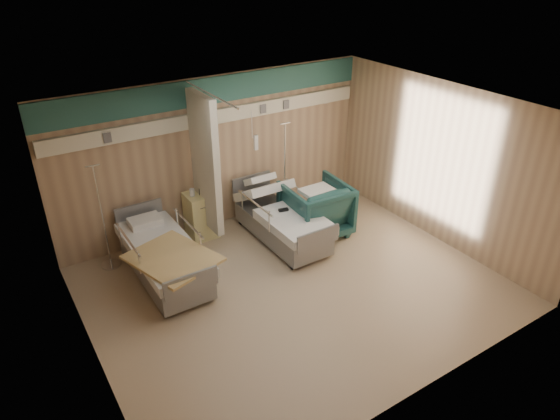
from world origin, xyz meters
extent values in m
cube|color=#9B8A6B|center=(0.00, 0.00, 0.00)|extent=(6.00, 5.00, 0.00)
cube|color=tan|center=(0.00, 2.50, 1.40)|extent=(6.00, 0.04, 2.80)
cube|color=tan|center=(0.00, -2.50, 1.40)|extent=(6.00, 0.04, 2.80)
cube|color=tan|center=(-3.00, 0.00, 1.40)|extent=(0.04, 5.00, 2.80)
cube|color=tan|center=(3.00, 0.00, 1.40)|extent=(0.04, 5.00, 2.80)
cube|color=silver|center=(0.00, 0.00, 2.80)|extent=(6.00, 5.00, 0.04)
cube|color=#2C6763|center=(0.00, 2.48, 2.55)|extent=(6.00, 0.04, 0.45)
cube|color=silver|center=(0.00, 2.45, 2.10)|extent=(5.88, 0.08, 0.25)
cylinder|color=silver|center=(-0.50, 1.60, 2.76)|extent=(0.03, 1.80, 0.03)
cube|color=beige|center=(-0.50, 1.95, 1.51)|extent=(0.12, 0.90, 2.35)
cube|color=beige|center=(-0.55, 2.20, 0.42)|extent=(0.50, 0.48, 0.85)
imported|color=#1C4645|center=(1.25, 1.17, 0.50)|extent=(1.14, 1.17, 1.00)
cube|color=white|center=(1.28, 1.14, 1.03)|extent=(0.58, 0.51, 0.07)
cylinder|color=silver|center=(1.20, 2.14, 0.01)|extent=(0.33, 0.33, 0.03)
cylinder|color=silver|center=(1.20, 2.14, 0.92)|extent=(0.03, 0.03, 1.84)
cylinder|color=silver|center=(1.20, 2.14, 1.84)|extent=(0.22, 0.03, 0.03)
cylinder|color=silver|center=(-2.25, 2.14, 0.01)|extent=(0.32, 0.32, 0.03)
cylinder|color=silver|center=(-2.25, 2.14, 0.90)|extent=(0.03, 0.03, 1.80)
cylinder|color=silver|center=(-2.25, 2.14, 1.80)|extent=(0.22, 0.03, 0.03)
cube|color=black|center=(0.58, 1.22, 0.65)|extent=(0.18, 0.11, 0.04)
cube|color=tan|center=(-1.62, 0.84, 0.65)|extent=(1.32, 1.49, 0.04)
cube|color=black|center=(-0.44, 2.19, 0.91)|extent=(0.25, 0.20, 0.12)
cylinder|color=white|center=(-0.68, 2.20, 0.92)|extent=(0.11, 0.11, 0.13)
camera|label=1|loc=(-3.60, -5.18, 4.76)|focal=32.00mm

